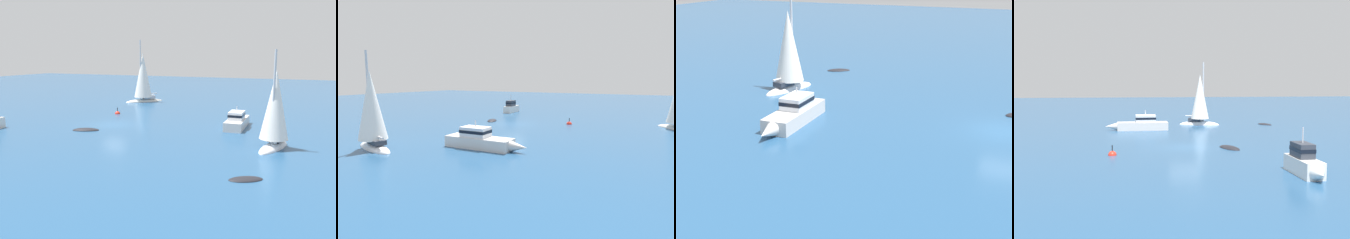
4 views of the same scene
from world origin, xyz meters
The scene contains 6 objects.
ground_plane centered at (0.00, 0.00, 0.00)m, with size 160.00×160.00×0.00m, color navy.
tender centered at (3.73, -0.87, 0.00)m, with size 2.04×2.83×0.45m.
cabin_cruiser centered at (-3.67, 12.26, 0.65)m, with size 6.95×1.92×2.19m.
cabin_cruiser_1 centered at (6.41, -11.26, 0.78)m, with size 1.42×4.64×2.95m.
sloop centered at (3.53, 16.65, 2.77)m, with size 5.04×2.66×8.08m.
channel_buoy centered at (-5.91, -3.15, 0.01)m, with size 0.66×0.66×1.11m.
Camera 2 is at (-16.53, 30.78, 5.42)m, focal length 31.01 mm.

